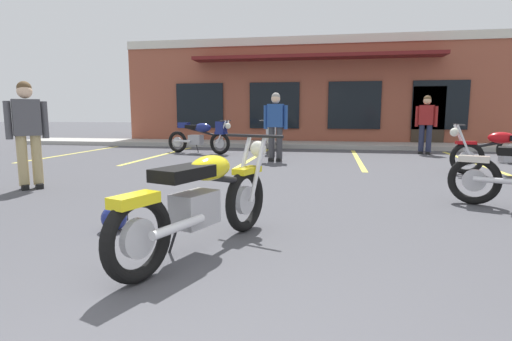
{
  "coord_description": "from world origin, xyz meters",
  "views": [
    {
      "loc": [
        0.65,
        -1.22,
        1.2
      ],
      "look_at": [
        -0.17,
        3.21,
        0.55
      ],
      "focal_mm": 28.38,
      "sensor_mm": 36.0,
      "label": 1
    }
  ],
  "objects_px": {
    "motorcycle_foreground_classic": "(203,199)",
    "person_near_building": "(426,121)",
    "motorcycle_blue_standard": "(271,135)",
    "person_in_shorts_foreground": "(276,123)",
    "motorcycle_green_cafe_racer": "(507,151)",
    "motorcycle_silver_naked": "(201,136)",
    "helmet_on_pavement": "(114,218)",
    "person_by_back_row": "(27,128)"
  },
  "relations": [
    {
      "from": "motorcycle_blue_standard",
      "to": "motorcycle_silver_naked",
      "type": "bearing_deg",
      "value": -156.36
    },
    {
      "from": "motorcycle_green_cafe_racer",
      "to": "person_in_shorts_foreground",
      "type": "xyz_separation_m",
      "value": [
        -4.64,
        1.49,
        0.49
      ]
    },
    {
      "from": "helmet_on_pavement",
      "to": "person_near_building",
      "type": "bearing_deg",
      "value": 60.83
    },
    {
      "from": "motorcycle_blue_standard",
      "to": "person_by_back_row",
      "type": "distance_m",
      "value": 7.2
    },
    {
      "from": "motorcycle_foreground_classic",
      "to": "person_by_back_row",
      "type": "xyz_separation_m",
      "value": [
        -3.58,
        2.32,
        0.49
      ]
    },
    {
      "from": "motorcycle_silver_naked",
      "to": "person_near_building",
      "type": "height_order",
      "value": "person_near_building"
    },
    {
      "from": "motorcycle_blue_standard",
      "to": "person_near_building",
      "type": "xyz_separation_m",
      "value": [
        4.46,
        0.2,
        0.42
      ]
    },
    {
      "from": "person_in_shorts_foreground",
      "to": "person_near_building",
      "type": "relative_size",
      "value": 1.0
    },
    {
      "from": "person_by_back_row",
      "to": "person_near_building",
      "type": "bearing_deg",
      "value": 42.79
    },
    {
      "from": "helmet_on_pavement",
      "to": "motorcycle_green_cafe_racer",
      "type": "bearing_deg",
      "value": 40.84
    },
    {
      "from": "motorcycle_green_cafe_racer",
      "to": "helmet_on_pavement",
      "type": "relative_size",
      "value": 8.11
    },
    {
      "from": "motorcycle_foreground_classic",
      "to": "motorcycle_green_cafe_racer",
      "type": "height_order",
      "value": "same"
    },
    {
      "from": "motorcycle_foreground_classic",
      "to": "motorcycle_blue_standard",
      "type": "bearing_deg",
      "value": 94.57
    },
    {
      "from": "motorcycle_foreground_classic",
      "to": "person_near_building",
      "type": "bearing_deg",
      "value": 67.62
    },
    {
      "from": "person_by_back_row",
      "to": "motorcycle_blue_standard",
      "type": "bearing_deg",
      "value": 66.42
    },
    {
      "from": "person_near_building",
      "to": "helmet_on_pavement",
      "type": "distance_m",
      "value": 9.96
    },
    {
      "from": "motorcycle_foreground_classic",
      "to": "motorcycle_green_cafe_racer",
      "type": "relative_size",
      "value": 0.96
    },
    {
      "from": "motorcycle_blue_standard",
      "to": "person_in_shorts_foreground",
      "type": "bearing_deg",
      "value": -79.01
    },
    {
      "from": "motorcycle_foreground_classic",
      "to": "helmet_on_pavement",
      "type": "bearing_deg",
      "value": 158.19
    },
    {
      "from": "person_by_back_row",
      "to": "person_near_building",
      "type": "distance_m",
      "value": 9.99
    },
    {
      "from": "motorcycle_blue_standard",
      "to": "person_near_building",
      "type": "relative_size",
      "value": 1.26
    },
    {
      "from": "motorcycle_silver_naked",
      "to": "person_by_back_row",
      "type": "relative_size",
      "value": 1.24
    },
    {
      "from": "motorcycle_foreground_classic",
      "to": "person_near_building",
      "type": "distance_m",
      "value": 9.85
    },
    {
      "from": "motorcycle_silver_naked",
      "to": "motorcycle_green_cafe_racer",
      "type": "height_order",
      "value": "same"
    },
    {
      "from": "person_by_back_row",
      "to": "motorcycle_green_cafe_racer",
      "type": "bearing_deg",
      "value": 19.64
    },
    {
      "from": "motorcycle_green_cafe_racer",
      "to": "person_by_back_row",
      "type": "distance_m",
      "value": 8.46
    },
    {
      "from": "motorcycle_foreground_classic",
      "to": "motorcycle_blue_standard",
      "type": "height_order",
      "value": "same"
    },
    {
      "from": "helmet_on_pavement",
      "to": "motorcycle_silver_naked",
      "type": "bearing_deg",
      "value": 101.49
    },
    {
      "from": "motorcycle_silver_naked",
      "to": "person_in_shorts_foreground",
      "type": "relative_size",
      "value": 1.24
    },
    {
      "from": "motorcycle_foreground_classic",
      "to": "person_near_building",
      "type": "xyz_separation_m",
      "value": [
        3.75,
        9.1,
        0.49
      ]
    },
    {
      "from": "person_in_shorts_foreground",
      "to": "person_by_back_row",
      "type": "height_order",
      "value": "same"
    },
    {
      "from": "motorcycle_green_cafe_racer",
      "to": "person_in_shorts_foreground",
      "type": "relative_size",
      "value": 1.26
    },
    {
      "from": "person_near_building",
      "to": "person_in_shorts_foreground",
      "type": "bearing_deg",
      "value": -148.54
    },
    {
      "from": "motorcycle_green_cafe_racer",
      "to": "person_in_shorts_foreground",
      "type": "distance_m",
      "value": 4.9
    },
    {
      "from": "motorcycle_foreground_classic",
      "to": "motorcycle_silver_naked",
      "type": "relative_size",
      "value": 0.97
    },
    {
      "from": "motorcycle_silver_naked",
      "to": "motorcycle_blue_standard",
      "type": "height_order",
      "value": "same"
    },
    {
      "from": "motorcycle_silver_naked",
      "to": "helmet_on_pavement",
      "type": "distance_m",
      "value": 7.79
    },
    {
      "from": "motorcycle_green_cafe_racer",
      "to": "person_near_building",
      "type": "bearing_deg",
      "value": 98.99
    },
    {
      "from": "person_by_back_row",
      "to": "motorcycle_foreground_classic",
      "type": "bearing_deg",
      "value": -32.87
    },
    {
      "from": "motorcycle_silver_naked",
      "to": "helmet_on_pavement",
      "type": "relative_size",
      "value": 8.01
    },
    {
      "from": "person_by_back_row",
      "to": "person_near_building",
      "type": "relative_size",
      "value": 1.0
    },
    {
      "from": "person_in_shorts_foreground",
      "to": "person_near_building",
      "type": "distance_m",
      "value": 4.71
    }
  ]
}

